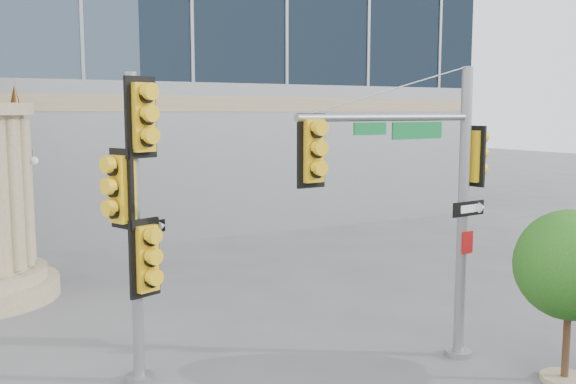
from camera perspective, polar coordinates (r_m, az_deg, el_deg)
name	(u,v)px	position (r m, az deg, el deg)	size (l,w,h in m)	color
ground	(356,381)	(12.26, 6.10, -16.34)	(120.00, 120.00, 0.00)	#545456
main_signal_pole	(427,184)	(12.17, 12.25, 0.74)	(4.45, 0.91, 5.74)	slate
secondary_signal_pole	(136,205)	(11.45, -13.37, -1.14)	(1.05, 0.75, 5.56)	slate
street_tree	(571,269)	(12.61, 23.85, -6.29)	(2.03, 1.98, 3.16)	gray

